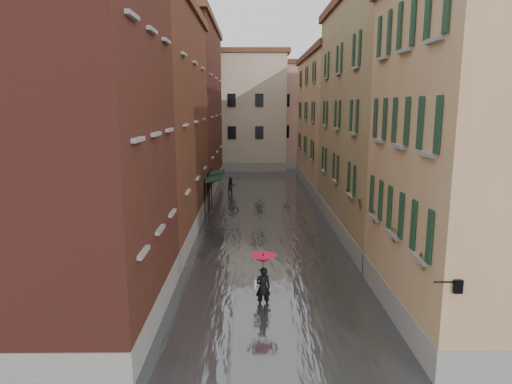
{
  "coord_description": "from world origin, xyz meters",
  "views": [
    {
      "loc": [
        -0.86,
        -16.84,
        7.51
      ],
      "look_at": [
        -0.62,
        6.69,
        3.0
      ],
      "focal_mm": 32.0,
      "sensor_mm": 36.0,
      "label": 1
    }
  ],
  "objects": [
    {
      "name": "ground",
      "position": [
        0.0,
        0.0,
        0.0
      ],
      "size": [
        120.0,
        120.0,
        0.0
      ],
      "primitive_type": "plane",
      "color": "#515053",
      "rests_on": "ground"
    },
    {
      "name": "floodwater",
      "position": [
        0.0,
        13.0,
        0.1
      ],
      "size": [
        10.0,
        60.0,
        0.2
      ],
      "primitive_type": "cube",
      "color": "#4F5458",
      "rests_on": "ground"
    },
    {
      "name": "building_left_near",
      "position": [
        -7.0,
        -2.0,
        6.5
      ],
      "size": [
        6.0,
        8.0,
        13.0
      ],
      "primitive_type": "cube",
      "color": "maroon",
      "rests_on": "ground"
    },
    {
      "name": "building_left_mid",
      "position": [
        -7.0,
        9.0,
        6.25
      ],
      "size": [
        6.0,
        14.0,
        12.5
      ],
      "primitive_type": "cube",
      "color": "brown",
      "rests_on": "ground"
    },
    {
      "name": "building_left_far",
      "position": [
        -7.0,
        24.0,
        7.0
      ],
      "size": [
        6.0,
        16.0,
        14.0
      ],
      "primitive_type": "cube",
      "color": "maroon",
      "rests_on": "ground"
    },
    {
      "name": "building_right_near",
      "position": [
        7.0,
        -2.0,
        5.75
      ],
      "size": [
        6.0,
        8.0,
        11.5
      ],
      "primitive_type": "cube",
      "color": "#A98257",
      "rests_on": "ground"
    },
    {
      "name": "building_right_mid",
      "position": [
        7.0,
        9.0,
        6.5
      ],
      "size": [
        6.0,
        14.0,
        13.0
      ],
      "primitive_type": "cube",
      "color": "#988B5C",
      "rests_on": "ground"
    },
    {
      "name": "building_right_far",
      "position": [
        7.0,
        24.0,
        5.75
      ],
      "size": [
        6.0,
        16.0,
        11.5
      ],
      "primitive_type": "cube",
      "color": "#A98257",
      "rests_on": "ground"
    },
    {
      "name": "building_end_cream",
      "position": [
        -3.0,
        38.0,
        6.5
      ],
      "size": [
        12.0,
        9.0,
        13.0
      ],
      "primitive_type": "cube",
      "color": "beige",
      "rests_on": "ground"
    },
    {
      "name": "building_end_pink",
      "position": [
        6.0,
        40.0,
        6.0
      ],
      "size": [
        10.0,
        9.0,
        12.0
      ],
      "primitive_type": "cube",
      "color": "tan",
      "rests_on": "ground"
    },
    {
      "name": "awning_near",
      "position": [
        -3.48,
        14.21,
        2.47
      ],
      "size": [
        1.09,
        3.23,
        2.8
      ],
      "color": "black",
      "rests_on": "ground"
    },
    {
      "name": "awning_far",
      "position": [
        -3.49,
        16.38,
        2.47
      ],
      "size": [
        1.09,
        3.0,
        2.8
      ],
      "color": "black",
      "rests_on": "ground"
    },
    {
      "name": "wall_lantern",
      "position": [
        4.33,
        -6.0,
        3.01
      ],
      "size": [
        0.71,
        0.22,
        0.35
      ],
      "color": "black",
      "rests_on": "ground"
    },
    {
      "name": "window_planters",
      "position": [
        4.12,
        0.46,
        3.51
      ],
      "size": [
        0.59,
        10.89,
        0.84
      ],
      "color": "brown",
      "rests_on": "ground"
    },
    {
      "name": "pedestrian_main",
      "position": [
        -0.44,
        -0.8,
        1.29
      ],
      "size": [
        1.0,
        1.0,
        2.06
      ],
      "color": "black",
      "rests_on": "ground"
    },
    {
      "name": "pedestrian_far",
      "position": [
        -2.57,
        20.88,
        0.77
      ],
      "size": [
        0.88,
        0.77,
        1.55
      ],
      "primitive_type": "imported",
      "rotation": [
        0.0,
        0.0,
        0.28
      ],
      "color": "black",
      "rests_on": "ground"
    }
  ]
}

